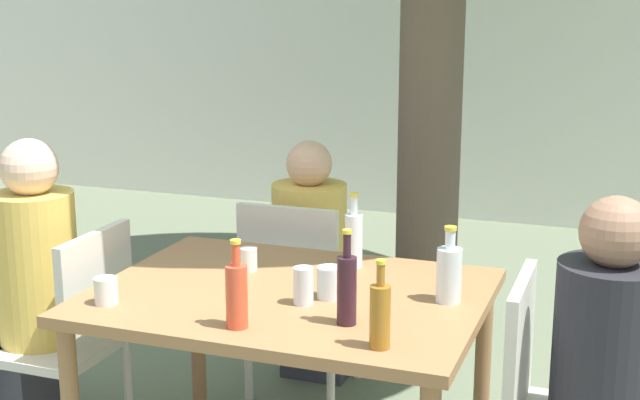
{
  "coord_description": "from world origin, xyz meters",
  "views": [
    {
      "loc": [
        1.08,
        -2.66,
        1.75
      ],
      "look_at": [
        0.0,
        0.3,
        1.01
      ],
      "focal_mm": 50.0,
      "sensor_mm": 36.0,
      "label": 1
    }
  ],
  "objects_px": {
    "drinking_glass_3": "(106,291)",
    "drinking_glass_0": "(249,259)",
    "soda_bottle_3": "(237,294)",
    "drinking_glass_1": "(303,286)",
    "water_bottle_2": "(449,273)",
    "wine_bottle_0": "(347,288)",
    "water_bottle_4": "(354,238)",
    "drinking_glass_2": "(329,283)",
    "patio_chair_0": "(74,329)",
    "patio_chair_2": "(297,289)",
    "person_seated_0": "(22,311)",
    "dining_table_front": "(290,314)",
    "amber_bottle_1": "(380,314)",
    "person_seated_2": "(317,273)"
  },
  "relations": [
    {
      "from": "dining_table_front",
      "to": "person_seated_2",
      "type": "height_order",
      "value": "person_seated_2"
    },
    {
      "from": "dining_table_front",
      "to": "person_seated_2",
      "type": "distance_m",
      "value": 1.02
    },
    {
      "from": "patio_chair_0",
      "to": "water_bottle_4",
      "type": "xyz_separation_m",
      "value": [
        1.0,
        0.33,
        0.37
      ]
    },
    {
      "from": "drinking_glass_0",
      "to": "patio_chair_0",
      "type": "bearing_deg",
      "value": -166.37
    },
    {
      "from": "wine_bottle_0",
      "to": "water_bottle_2",
      "type": "xyz_separation_m",
      "value": [
        0.25,
        0.31,
        -0.02
      ]
    },
    {
      "from": "patio_chair_0",
      "to": "drinking_glass_3",
      "type": "xyz_separation_m",
      "value": [
        0.37,
        -0.32,
        0.3
      ]
    },
    {
      "from": "soda_bottle_3",
      "to": "drinking_glass_0",
      "type": "relative_size",
      "value": 3.25
    },
    {
      "from": "drinking_glass_0",
      "to": "drinking_glass_3",
      "type": "relative_size",
      "value": 0.96
    },
    {
      "from": "person_seated_2",
      "to": "drinking_glass_0",
      "type": "height_order",
      "value": "person_seated_2"
    },
    {
      "from": "water_bottle_2",
      "to": "soda_bottle_3",
      "type": "relative_size",
      "value": 0.93
    },
    {
      "from": "patio_chair_0",
      "to": "amber_bottle_1",
      "type": "height_order",
      "value": "amber_bottle_1"
    },
    {
      "from": "water_bottle_2",
      "to": "drinking_glass_3",
      "type": "height_order",
      "value": "water_bottle_2"
    },
    {
      "from": "patio_chair_0",
      "to": "soda_bottle_3",
      "type": "distance_m",
      "value": 1.0
    },
    {
      "from": "person_seated_2",
      "to": "drinking_glass_2",
      "type": "xyz_separation_m",
      "value": [
        0.41,
        -0.99,
        0.32
      ]
    },
    {
      "from": "water_bottle_4",
      "to": "soda_bottle_3",
      "type": "bearing_deg",
      "value": -101.53
    },
    {
      "from": "water_bottle_2",
      "to": "drinking_glass_3",
      "type": "xyz_separation_m",
      "value": [
        -1.04,
        -0.4,
        -0.05
      ]
    },
    {
      "from": "amber_bottle_1",
      "to": "wine_bottle_0",
      "type": "bearing_deg",
      "value": 135.48
    },
    {
      "from": "person_seated_0",
      "to": "drinking_glass_2",
      "type": "distance_m",
      "value": 1.3
    },
    {
      "from": "drinking_glass_3",
      "to": "drinking_glass_2",
      "type": "bearing_deg",
      "value": 24.38
    },
    {
      "from": "patio_chair_2",
      "to": "wine_bottle_0",
      "type": "bearing_deg",
      "value": 119.46
    },
    {
      "from": "patio_chair_0",
      "to": "patio_chair_2",
      "type": "relative_size",
      "value": 1.0
    },
    {
      "from": "drinking_glass_1",
      "to": "drinking_glass_2",
      "type": "relative_size",
      "value": 1.15
    },
    {
      "from": "person_seated_0",
      "to": "soda_bottle_3",
      "type": "xyz_separation_m",
      "value": [
        1.1,
        -0.37,
        0.32
      ]
    },
    {
      "from": "person_seated_0",
      "to": "patio_chair_2",
      "type": "bearing_deg",
      "value": 130.4
    },
    {
      "from": "patio_chair_2",
      "to": "drinking_glass_2",
      "type": "relative_size",
      "value": 8.28
    },
    {
      "from": "amber_bottle_1",
      "to": "water_bottle_4",
      "type": "distance_m",
      "value": 0.77
    },
    {
      "from": "patio_chair_0",
      "to": "drinking_glass_0",
      "type": "xyz_separation_m",
      "value": [
        0.66,
        0.16,
        0.3
      ]
    },
    {
      "from": "drinking_glass_0",
      "to": "drinking_glass_2",
      "type": "distance_m",
      "value": 0.42
    },
    {
      "from": "soda_bottle_3",
      "to": "drinking_glass_1",
      "type": "height_order",
      "value": "soda_bottle_3"
    },
    {
      "from": "amber_bottle_1",
      "to": "drinking_glass_2",
      "type": "height_order",
      "value": "amber_bottle_1"
    },
    {
      "from": "amber_bottle_1",
      "to": "drinking_glass_3",
      "type": "height_order",
      "value": "amber_bottle_1"
    },
    {
      "from": "dining_table_front",
      "to": "patio_chair_2",
      "type": "bearing_deg",
      "value": 109.7
    },
    {
      "from": "wine_bottle_0",
      "to": "water_bottle_2",
      "type": "relative_size",
      "value": 1.17
    },
    {
      "from": "person_seated_2",
      "to": "soda_bottle_3",
      "type": "xyz_separation_m",
      "value": [
        0.24,
        -1.33,
        0.37
      ]
    },
    {
      "from": "amber_bottle_1",
      "to": "water_bottle_2",
      "type": "relative_size",
      "value": 1.03
    },
    {
      "from": "soda_bottle_3",
      "to": "water_bottle_4",
      "type": "xyz_separation_m",
      "value": [
        0.14,
        0.7,
        0.0
      ]
    },
    {
      "from": "drinking_glass_3",
      "to": "drinking_glass_0",
      "type": "bearing_deg",
      "value": 59.29
    },
    {
      "from": "person_seated_0",
      "to": "drinking_glass_2",
      "type": "bearing_deg",
      "value": 88.98
    },
    {
      "from": "soda_bottle_3",
      "to": "drinking_glass_1",
      "type": "distance_m",
      "value": 0.29
    },
    {
      "from": "drinking_glass_0",
      "to": "drinking_glass_1",
      "type": "relative_size",
      "value": 0.68
    },
    {
      "from": "water_bottle_2",
      "to": "wine_bottle_0",
      "type": "bearing_deg",
      "value": -129.13
    },
    {
      "from": "wine_bottle_0",
      "to": "drinking_glass_0",
      "type": "relative_size",
      "value": 3.53
    },
    {
      "from": "person_seated_0",
      "to": "water_bottle_4",
      "type": "height_order",
      "value": "person_seated_0"
    },
    {
      "from": "patio_chair_2",
      "to": "person_seated_0",
      "type": "distance_m",
      "value": 1.13
    },
    {
      "from": "person_seated_2",
      "to": "drinking_glass_1",
      "type": "xyz_separation_m",
      "value": [
        0.35,
        -1.07,
        0.32
      ]
    },
    {
      "from": "wine_bottle_0",
      "to": "drinking_glass_3",
      "type": "relative_size",
      "value": 3.4
    },
    {
      "from": "wine_bottle_0",
      "to": "drinking_glass_2",
      "type": "bearing_deg",
      "value": 122.08
    },
    {
      "from": "wine_bottle_0",
      "to": "drinking_glass_1",
      "type": "distance_m",
      "value": 0.23
    },
    {
      "from": "patio_chair_2",
      "to": "soda_bottle_3",
      "type": "xyz_separation_m",
      "value": [
        0.24,
        -1.09,
        0.37
      ]
    },
    {
      "from": "water_bottle_2",
      "to": "water_bottle_4",
      "type": "distance_m",
      "value": 0.48
    }
  ]
}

